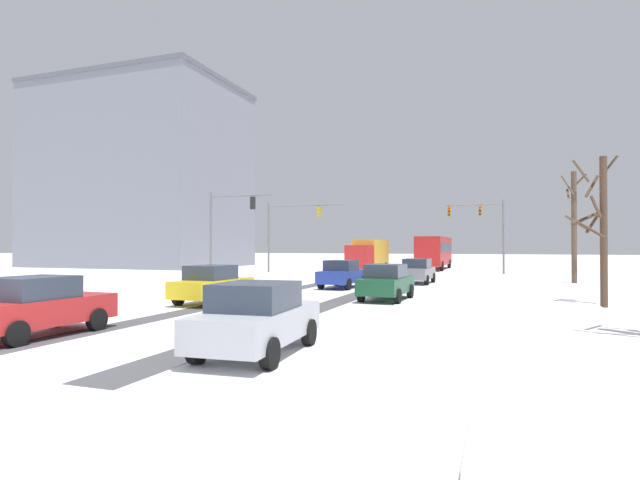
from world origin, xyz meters
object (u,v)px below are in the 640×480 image
Objects in this scene: car_dark_green_third at (386,282)px; car_silver_sixth at (257,318)px; car_blue_second at (342,274)px; car_yellow_cab_fourth at (212,284)px; traffic_signal_far_left at (289,224)px; car_grey_lead at (417,271)px; box_truck_delivery at (368,255)px; office_building_far_left_block at (141,177)px; traffic_signal_far_right at (483,222)px; traffic_signal_near_left at (227,220)px; bare_tree_sidewalk_mid at (602,227)px; bare_tree_sidewalk_far at (574,222)px; car_red_fifth at (36,306)px; bus_oncoming at (434,250)px.

car_dark_green_third is 12.26m from car_silver_sixth.
car_blue_second is 1.00× the size of car_dark_green_third.
car_dark_green_third is 7.71m from car_yellow_cab_fourth.
car_grey_lead is (13.26, -9.67, -3.69)m from traffic_signal_far_left.
box_truck_delivery is 31.19m from office_building_far_left_block.
traffic_signal_far_right is 36.95m from car_silver_sixth.
box_truck_delivery is (7.24, 13.82, -2.74)m from traffic_signal_near_left.
traffic_signal_near_left reaches higher than car_dark_green_third.
traffic_signal_near_left is 1.08× the size of bare_tree_sidewalk_mid.
bare_tree_sidewalk_far is (23.68, 4.04, -0.35)m from traffic_signal_near_left.
bare_tree_sidewalk_mid is at bearing -41.93° from traffic_signal_far_left.
bare_tree_sidewalk_far is at bearing -14.42° from traffic_signal_far_left.
box_truck_delivery is at bearing 90.11° from car_red_fifth.
car_silver_sixth is at bearing -48.04° from office_building_far_left_block.
traffic_signal_far_left and traffic_signal_near_left have the same top height.
traffic_signal_far_left is 25.12m from office_building_far_left_block.
car_blue_second is 6.77m from car_dark_green_third.
traffic_signal_near_left is 29.21m from office_building_far_left_block.
bare_tree_sidewalk_mid is (15.68, -23.82, 1.56)m from box_truck_delivery.
car_yellow_cab_fourth is at bearing -109.85° from traffic_signal_far_right.
traffic_signal_far_right is (16.93, 4.07, 0.08)m from traffic_signal_far_left.
car_grey_lead and car_silver_sixth have the same top height.
traffic_signal_far_left is 1.79× the size of car_dark_green_third.
traffic_signal_far_right reaches higher than car_blue_second.
car_dark_green_third is at bearing -37.50° from office_building_far_left_block.
traffic_signal_near_left is 11.97m from car_blue_second.
bare_tree_sidewalk_far is 48.44m from office_building_far_left_block.
box_truck_delivery is (-6.75, 13.56, 0.82)m from car_grey_lead.
car_dark_green_third is 1.00× the size of car_yellow_cab_fourth.
office_building_far_left_block reaches higher than car_grey_lead.
box_truck_delivery is (-3.16, 18.54, 0.82)m from car_blue_second.
office_building_far_left_block is (-34.78, -3.53, 8.91)m from bus_oncoming.
traffic_signal_far_left is 8.11m from box_truck_delivery.
car_silver_sixth is at bearing -52.80° from car_yellow_cab_fourth.
bare_tree_sidewalk_far reaches higher than car_red_fifth.
office_building_far_left_block is at bearing 148.48° from bare_tree_sidewalk_mid.
car_dark_green_third is (-3.43, -24.31, -3.78)m from traffic_signal_far_right.
car_silver_sixth is 0.56× the size of box_truck_delivery.
car_grey_lead and car_yellow_cab_fourth have the same top height.
bare_tree_sidewalk_far is 0.35× the size of office_building_far_left_block.
traffic_signal_near_left is 25.04m from bare_tree_sidewalk_mid.
car_dark_green_third and car_silver_sixth have the same top height.
car_grey_lead is 0.99× the size of car_silver_sixth.
bare_tree_sidewalk_far is (9.68, 3.77, 3.21)m from car_grey_lead.
traffic_signal_far_right is at bearing -54.56° from bus_oncoming.
traffic_signal_far_right is 9.27m from bus_oncoming.
office_building_far_left_block reaches higher than car_silver_sixth.
traffic_signal_far_left is 1.81× the size of car_red_fifth.
box_truck_delivery is at bearing 116.45° from car_grey_lead.
traffic_signal_near_left is 14.44m from car_grey_lead.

